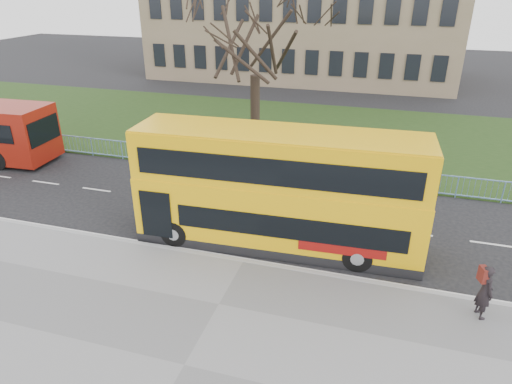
# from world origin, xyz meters

# --- Properties ---
(ground) EXTENTS (120.00, 120.00, 0.00)m
(ground) POSITION_xyz_m (0.00, 0.00, 0.00)
(ground) COLOR black
(ground) RESTS_ON ground
(pavement) EXTENTS (80.00, 10.50, 0.12)m
(pavement) POSITION_xyz_m (0.00, -6.75, 0.06)
(pavement) COLOR slate
(pavement) RESTS_ON ground
(kerb) EXTENTS (80.00, 0.20, 0.14)m
(kerb) POSITION_xyz_m (0.00, -1.55, 0.07)
(kerb) COLOR #949597
(kerb) RESTS_ON ground
(grass_verge) EXTENTS (80.00, 15.40, 0.08)m
(grass_verge) POSITION_xyz_m (0.00, 14.30, 0.04)
(grass_verge) COLOR #1C3513
(grass_verge) RESTS_ON ground
(guard_railing) EXTENTS (40.00, 0.12, 1.10)m
(guard_railing) POSITION_xyz_m (0.00, 6.60, 0.55)
(guard_railing) COLOR #74A1CF
(guard_railing) RESTS_ON ground
(bare_tree) EXTENTS (7.47, 7.47, 10.67)m
(bare_tree) POSITION_xyz_m (-3.00, 10.00, 5.42)
(bare_tree) COLOR black
(bare_tree) RESTS_ON grass_verge
(civic_building) EXTENTS (30.00, 15.00, 14.00)m
(civic_building) POSITION_xyz_m (-5.00, 35.00, 7.00)
(civic_building) COLOR #7A694D
(civic_building) RESTS_ON ground
(yellow_bus) EXTENTS (10.90, 3.03, 4.53)m
(yellow_bus) POSITION_xyz_m (0.83, 0.20, 2.43)
(yellow_bus) COLOR #FFBC0A
(yellow_bus) RESTS_ON ground
(pedestrian) EXTENTS (0.63, 0.76, 1.79)m
(pedestrian) POSITION_xyz_m (7.87, -2.35, 1.02)
(pedestrian) COLOR black
(pedestrian) RESTS_ON pavement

